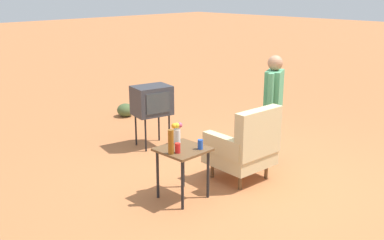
% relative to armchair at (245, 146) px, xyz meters
% --- Properties ---
extents(ground_plane, '(60.00, 60.00, 0.00)m').
position_rel_armchair_xyz_m(ground_plane, '(-0.16, 0.07, -0.50)').
color(ground_plane, '#B76B3D').
extents(armchair, '(0.83, 0.83, 1.06)m').
position_rel_armchair_xyz_m(armchair, '(0.00, 0.00, 0.00)').
color(armchair, brown).
rests_on(armchair, ground).
extents(side_table, '(0.56, 0.56, 0.67)m').
position_rel_armchair_xyz_m(side_table, '(0.98, -0.22, 0.07)').
color(side_table, black).
rests_on(side_table, ground).
extents(tv_on_stand, '(0.68, 0.56, 1.03)m').
position_rel_armchair_xyz_m(tv_on_stand, '(-0.01, -1.97, 0.28)').
color(tv_on_stand, black).
rests_on(tv_on_stand, ground).
extents(person_standing, '(0.53, 0.34, 1.64)m').
position_rel_armchair_xyz_m(person_standing, '(-0.80, -0.13, 0.44)').
color(person_standing, '#2D3347').
rests_on(person_standing, ground).
extents(soda_can_red, '(0.07, 0.07, 0.12)m').
position_rel_armchair_xyz_m(soda_can_red, '(1.13, -0.15, 0.23)').
color(soda_can_red, red).
rests_on(soda_can_red, side_table).
extents(soda_can_blue, '(0.07, 0.07, 0.12)m').
position_rel_armchair_xyz_m(soda_can_blue, '(0.84, -0.05, 0.23)').
color(soda_can_blue, blue).
rests_on(soda_can_blue, side_table).
extents(bottle_tall_amber, '(0.07, 0.07, 0.30)m').
position_rel_armchair_xyz_m(bottle_tall_amber, '(1.21, -0.19, 0.32)').
color(bottle_tall_amber, brown).
rests_on(bottle_tall_amber, side_table).
extents(flower_vase, '(0.14, 0.09, 0.27)m').
position_rel_armchair_xyz_m(flower_vase, '(0.88, -0.42, 0.32)').
color(flower_vase, silver).
rests_on(flower_vase, side_table).
extents(shrub_mid, '(0.35, 0.35, 0.27)m').
position_rel_armchair_xyz_m(shrub_mid, '(-0.78, -3.73, -0.36)').
color(shrub_mid, '#475B33').
rests_on(shrub_mid, ground).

